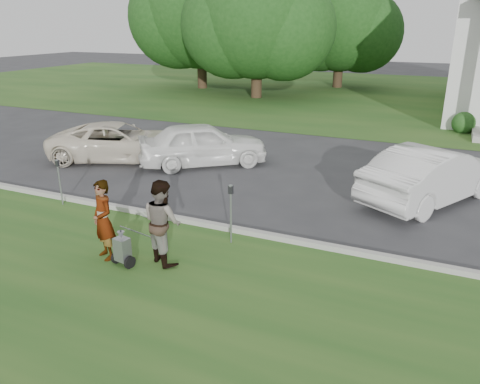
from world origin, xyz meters
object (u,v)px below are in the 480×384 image
Objects in this scene: person_left at (103,221)px; person_right at (163,222)px; tree_back at (341,27)px; car_d at (432,174)px; car_a at (118,142)px; car_b at (203,144)px; tree_left at (257,22)px; tree_far at (200,14)px; parking_meter_near at (231,207)px; striping_cart at (123,250)px; parking_meter_far at (59,177)px.

person_right reaches higher than person_left.
tree_back is 5.01× the size of person_right.
tree_back is at bearing -56.24° from person_right.
tree_back is at bearing -42.11° from car_d.
person_right reaches higher than car_a.
car_d reaches higher than car_b.
person_left is at bearing -75.77° from tree_left.
tree_far is (-6.00, 3.00, 0.58)m from tree_left.
tree_back reaches higher than car_a.
car_a is (-7.11, 4.89, -0.22)m from parking_meter_near.
tree_far is 2.44× the size of car_b.
striping_cart is 0.20× the size of car_a.
tree_far is at bearing -2.25° from car_a.
tree_back is 6.93× the size of parking_meter_far.
tree_far is at bearing 109.38° from parking_meter_far.
person_right is at bearing -157.87° from car_a.
tree_back is 26.71m from car_d.
striping_cart is at bearing -163.71° from car_a.
tree_left is 2.09× the size of car_d.
tree_far is at bearing 153.44° from tree_left.
car_a is 1.02× the size of car_d.
parking_meter_near is at bearing -69.29° from tree_left.
tree_left reaches higher than person_right.
person_left is at bearing 75.63° from car_d.
tree_left is 5.54× the size of person_right.
tree_back reaches higher than car_b.
parking_meter_far is at bearing 7.39° from person_right.
tree_far is 2.29× the size of car_d.
parking_meter_far is at bearing -82.90° from tree_left.
tree_far is 6.07× the size of person_right.
person_left is at bearing -166.28° from car_a.
person_right is at bearing -20.28° from parking_meter_far.
car_b reaches higher than parking_meter_near.
tree_left is at bearing 110.71° from parking_meter_near.
tree_back is 6.41× the size of parking_meter_near.
car_d is (8.56, -25.00, -3.89)m from tree_back.
car_b is 0.94× the size of car_d.
tree_back is 2.02× the size of car_b.
car_b is (3.31, 0.74, 0.09)m from car_a.
person_left is at bearing 152.93° from car_b.
car_b is (-2.82, 7.07, -0.15)m from person_right.
tree_back is 32.43m from striping_cart.
person_left reaches higher than car_d.
parking_meter_far is at bearing 160.97° from striping_cart.
tree_far is 8.38× the size of parking_meter_far.
parking_meter_near is (0.98, 1.44, -0.01)m from person_right.
parking_meter_near is at bearing -96.38° from person_right.
tree_back is 30.05m from parking_meter_far.
parking_meter_far is (8.71, -24.77, -4.82)m from tree_far.
person_right is at bearing 47.69° from striping_cart.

